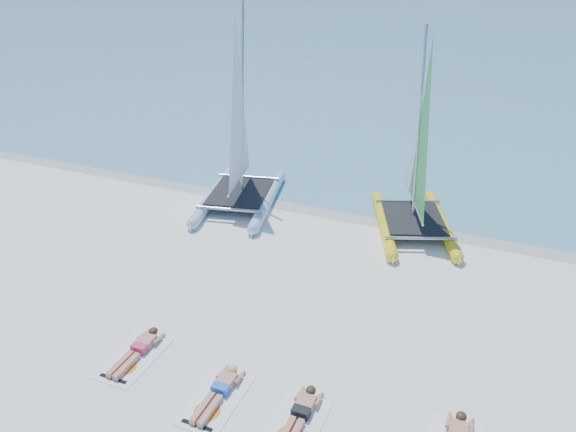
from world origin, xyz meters
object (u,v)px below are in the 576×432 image
(towel_b, at_px, (215,400))
(towel_c, at_px, (297,424))
(sunbather_b, at_px, (220,390))
(sunbather_a, at_px, (138,349))
(sunbather_c, at_px, (300,414))
(catamaran_blue, at_px, (239,147))
(towel_a, at_px, (134,358))
(catamaran_yellow, at_px, (417,165))

(towel_b, bearing_deg, towel_c, 1.56)
(sunbather_b, xyz_separation_m, towel_c, (1.83, -0.14, -0.11))
(sunbather_a, bearing_deg, sunbather_b, -10.15)
(sunbather_a, bearing_deg, towel_c, -7.70)
(towel_b, bearing_deg, sunbather_c, 7.53)
(towel_b, distance_m, towel_c, 1.83)
(catamaran_blue, bearing_deg, towel_a, -91.96)
(towel_a, bearing_deg, towel_b, -10.15)
(catamaran_blue, relative_size, catamaran_yellow, 1.07)
(catamaran_blue, relative_size, sunbather_c, 4.09)
(sunbather_b, bearing_deg, towel_a, 174.34)
(towel_c, bearing_deg, towel_a, 174.87)
(catamaran_blue, relative_size, sunbather_b, 4.09)
(sunbather_a, relative_size, sunbather_b, 1.00)
(sunbather_b, bearing_deg, sunbather_c, 1.56)
(sunbather_c, bearing_deg, sunbather_b, -178.44)
(towel_a, distance_m, towel_b, 2.44)
(towel_b, distance_m, sunbather_b, 0.22)
(towel_a, bearing_deg, sunbather_a, 90.00)
(catamaran_yellow, distance_m, towel_b, 10.21)
(catamaran_blue, bearing_deg, catamaran_yellow, -5.42)
(towel_a, bearing_deg, sunbather_b, -5.66)
(towel_c, bearing_deg, sunbather_c, 90.00)
(catamaran_yellow, height_order, towel_a, catamaran_yellow)
(towel_b, height_order, sunbather_c, sunbather_c)
(towel_a, height_order, sunbather_b, sunbather_b)
(catamaran_yellow, relative_size, towel_c, 3.57)
(towel_a, xyz_separation_m, towel_b, (2.40, -0.43, 0.00))
(catamaran_yellow, xyz_separation_m, towel_b, (-2.13, -9.77, -2.07))
(towel_b, bearing_deg, sunbather_b, 90.00)
(towel_b, bearing_deg, catamaran_yellow, 77.70)
(sunbather_b, height_order, sunbather_c, same)
(towel_a, distance_m, towel_c, 4.25)
(towel_c, height_order, sunbather_c, sunbather_c)
(catamaran_yellow, relative_size, sunbather_b, 3.83)
(catamaran_blue, relative_size, towel_c, 3.82)
(catamaran_yellow, xyz_separation_m, towel_a, (-4.53, -9.34, -2.07))
(towel_a, distance_m, sunbather_c, 4.24)
(catamaran_blue, distance_m, towel_c, 10.90)
(catamaran_blue, bearing_deg, sunbather_c, -68.89)
(towel_a, height_order, sunbather_c, sunbather_c)
(towel_a, bearing_deg, sunbather_c, -2.54)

